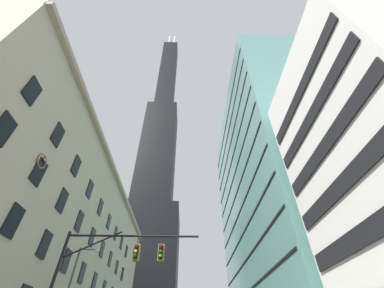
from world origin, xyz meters
name	(u,v)px	position (x,y,z in m)	size (l,w,h in m)	color
station_building	(42,248)	(-19.13, 22.03, 12.16)	(16.94, 56.06, 24.35)	#BCAF93
dark_skyscraper	(155,176)	(-13.79, 81.82, 63.97)	(24.32, 24.32, 213.43)	black
glass_office_midrise	(285,193)	(20.68, 27.05, 24.54)	(19.48, 39.83, 49.08)	slate
traffic_signal_mast	(114,265)	(-3.26, 3.18, 5.42)	(9.15, 0.63, 7.42)	black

